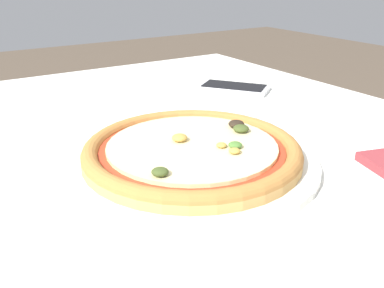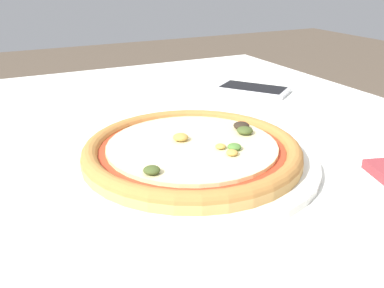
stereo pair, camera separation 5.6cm
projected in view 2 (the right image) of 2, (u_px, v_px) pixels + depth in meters
The scene contains 3 objects.
dining_table at pixel (23, 211), 0.61m from camera, with size 1.40×1.00×0.70m.
pizza_plate at pixel (192, 153), 0.57m from camera, with size 0.33×0.33×0.04m.
cell_phone at pixel (253, 89), 0.90m from camera, with size 0.14×0.16×0.01m.
Camera 2 is at (-0.02, -0.58, 0.95)m, focal length 40.00 mm.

